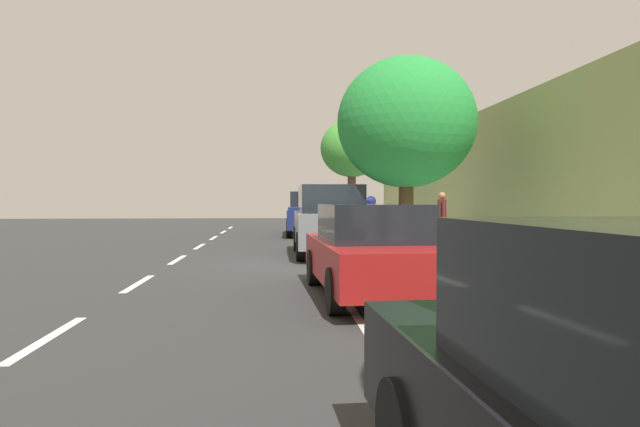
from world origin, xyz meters
name	(u,v)px	position (x,y,z in m)	size (l,w,h in m)	color
ground	(296,263)	(0.00, 0.00, 0.00)	(67.49, 67.49, 0.00)	#2E2E2E
sidewalk	(460,259)	(4.21, 0.00, 0.07)	(4.09, 42.18, 0.13)	#9FA1A4
curb_edge	(378,260)	(2.08, 0.00, 0.07)	(0.16, 42.18, 0.13)	gray
lane_stripe_centre	(161,270)	(-3.10, -1.09, 0.00)	(0.14, 40.00, 0.01)	white
lane_stripe_bike_edge	(320,263)	(0.61, 0.00, 0.00)	(0.12, 42.18, 0.01)	white
building_facade	(547,173)	(6.50, 0.00, 2.27)	(0.50, 42.18, 4.54)	#8D985C
parked_sedan_red_second	(372,251)	(1.08, -4.94, 0.75)	(1.98, 4.47, 1.52)	maroon
parked_suv_grey_mid	(329,219)	(1.01, 1.88, 1.03)	(2.00, 4.71, 1.99)	slate
parked_pickup_dark_blue_far	(309,215)	(0.96, 10.99, 0.90)	(2.15, 5.36, 1.95)	navy
bicycle_at_curb	(360,247)	(1.62, 0.00, 0.39)	(1.76, 0.46, 0.79)	black
cyclist_with_backpack	(372,223)	(1.84, -0.45, 1.02)	(0.45, 0.61, 1.68)	#C6B284
street_tree_mid_block	(406,123)	(2.98, 0.80, 3.64)	(3.70, 3.70, 5.26)	#4F3920
street_tree_far_end	(352,149)	(2.98, 11.89, 3.93)	(2.91, 2.91, 5.18)	brown
pedestrian_on_phone	(442,214)	(5.02, 4.35, 1.10)	(0.27, 0.62, 1.71)	black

